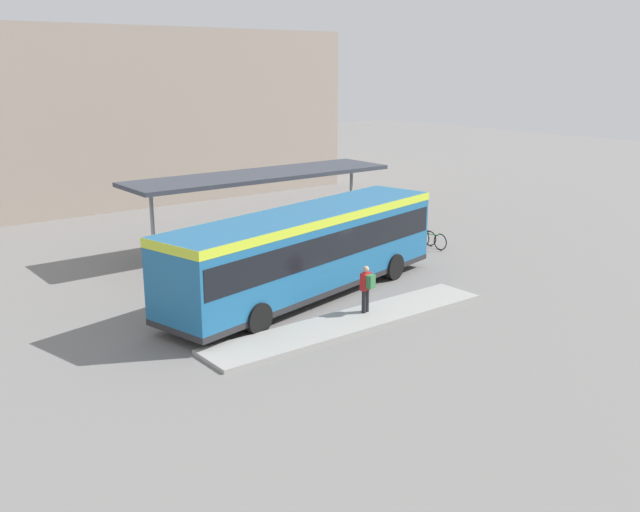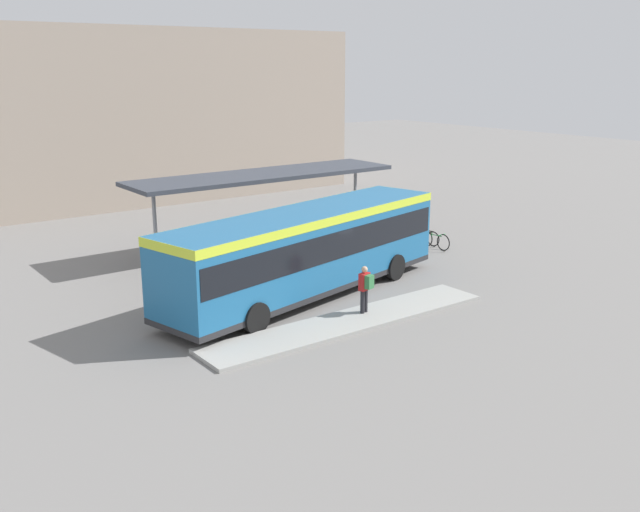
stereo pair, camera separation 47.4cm
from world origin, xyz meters
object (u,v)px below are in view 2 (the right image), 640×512
Objects in this scene: bicycle_green at (435,240)px; potted_planter_near_shelter at (297,243)px; pedestrian_waiting at (365,286)px; bicycle_yellow at (412,234)px; bicycle_red at (425,237)px; city_bus at (306,247)px; bicycle_blue at (402,230)px.

potted_planter_near_shelter reaches higher than bicycle_green.
bicycle_yellow is (8.41, 6.52, -0.68)m from pedestrian_waiting.
pedestrian_waiting reaches higher than bicycle_green.
bicycle_yellow is (-0.07, 0.78, -0.00)m from bicycle_red.
city_bus is 4.93m from potted_planter_near_shelter.
pedestrian_waiting is 7.31m from potted_planter_near_shelter.
bicycle_yellow is 0.78m from bicycle_blue.
bicycle_green is (8.63, 2.12, -1.43)m from city_bus.
bicycle_blue is at bearing 14.17° from city_bus.
pedestrian_waiting is at bearing 115.68° from bicycle_red.
bicycle_yellow is at bearing -66.59° from pedestrian_waiting.
bicycle_yellow is 1.09× the size of potted_planter_near_shelter.
pedestrian_waiting is at bearing 128.00° from bicycle_blue.
potted_planter_near_shelter is (-6.31, -0.33, 0.39)m from bicycle_blue.
bicycle_red is at bearing 166.17° from bicycle_green.
bicycle_green reaches higher than bicycle_red.
pedestrian_waiting reaches higher than bicycle_yellow.
bicycle_red is 1.56m from bicycle_blue.
city_bus is at bearing 114.12° from bicycle_blue.
city_bus reaches higher than bicycle_yellow.
potted_planter_near_shelter is (-6.31, 1.22, 0.41)m from bicycle_red.
bicycle_red is 1.00× the size of bicycle_yellow.
city_bus is at bearing -64.08° from bicycle_yellow.
bicycle_red is (8.48, 5.75, -0.68)m from pedestrian_waiting.
city_bus is at bearing -8.08° from pedestrian_waiting.
potted_planter_near_shelter reaches higher than bicycle_red.
bicycle_blue is (0.16, 2.34, -0.02)m from bicycle_green.
bicycle_red is 0.78m from bicycle_yellow.
bicycle_yellow is (8.73, 3.67, -1.47)m from city_bus.
bicycle_green is at bearing 159.63° from bicycle_red.
bicycle_red is at bearing -10.98° from potted_planter_near_shelter.
potted_planter_near_shelter reaches higher than bicycle_blue.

